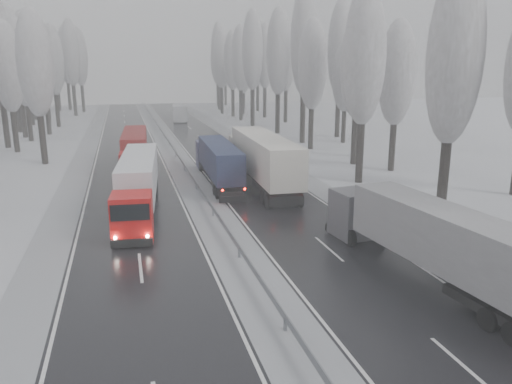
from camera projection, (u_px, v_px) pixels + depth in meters
name	position (u px, v px, depth m)	size (l,w,h in m)	color
carriageway_right	(251.00, 181.00, 45.30)	(7.50, 200.00, 0.03)	black
carriageway_left	(132.00, 188.00, 42.67)	(7.50, 200.00, 0.03)	black
median_slush	(193.00, 184.00, 43.98)	(3.00, 200.00, 0.04)	#A0A4A8
shoulder_right	(302.00, 178.00, 46.54)	(2.40, 200.00, 0.04)	#A0A4A8
shoulder_left	(71.00, 192.00, 41.43)	(2.40, 200.00, 0.04)	#A0A4A8
median_guardrail	(193.00, 178.00, 43.83)	(0.12, 200.00, 0.76)	slate
tree_16	(455.00, 58.00, 31.71)	(3.60, 3.60, 16.53)	black
tree_18	(365.00, 59.00, 42.22)	(3.60, 3.60, 16.58)	black
tree_19	(397.00, 74.00, 47.66)	(3.60, 3.60, 14.57)	black
tree_20	(358.00, 66.00, 50.82)	(3.60, 3.60, 15.71)	black
tree_21	(361.00, 49.00, 54.67)	(3.60, 3.60, 18.62)	black
tree_22	(313.00, 65.00, 60.35)	(3.60, 3.60, 15.86)	black
tree_23	(346.00, 77.00, 66.03)	(3.60, 3.60, 13.55)	black
tree_24	(304.00, 42.00, 64.92)	(3.60, 3.60, 20.49)	black
tree_25	(340.00, 49.00, 70.57)	(3.60, 3.60, 19.44)	black
tree_26	(278.00, 53.00, 74.71)	(3.60, 3.60, 18.78)	black
tree_27	(313.00, 58.00, 80.43)	(3.60, 3.60, 17.62)	black
tree_28	(252.00, 51.00, 84.28)	(3.60, 3.60, 19.62)	black
tree_29	(286.00, 57.00, 90.11)	(3.60, 3.60, 18.11)	black
tree_30	(241.00, 59.00, 93.74)	(3.60, 3.60, 17.86)	black
tree_31	(265.00, 57.00, 98.85)	(3.60, 3.60, 18.58)	black
tree_32	(232.00, 61.00, 100.87)	(3.60, 3.60, 17.33)	black
tree_33	(243.00, 70.00, 105.87)	(3.60, 3.60, 14.33)	black
tree_34	(221.00, 60.00, 107.25)	(3.60, 3.60, 17.63)	black
tree_35	(258.00, 59.00, 113.21)	(3.60, 3.60, 18.25)	black
tree_36	(219.00, 53.00, 116.40)	(3.60, 3.60, 20.23)	black
tree_37	(244.00, 64.00, 122.49)	(3.60, 3.60, 16.37)	black
tree_38	(217.00, 60.00, 127.07)	(3.60, 3.60, 17.97)	black
tree_39	(225.00, 65.00, 131.80)	(3.60, 3.60, 16.19)	black
tree_62	(35.00, 64.00, 50.82)	(3.60, 3.60, 16.04)	black
tree_64	(8.00, 68.00, 58.25)	(3.60, 3.60, 15.42)	black
tree_66	(23.00, 68.00, 67.33)	(3.60, 3.60, 15.23)	black
tree_67	(17.00, 60.00, 70.44)	(3.60, 3.60, 17.09)	black
tree_68	(42.00, 62.00, 73.84)	(3.60, 3.60, 16.65)	black
tree_69	(11.00, 50.00, 75.95)	(3.60, 3.60, 19.35)	black
tree_70	(53.00, 61.00, 83.27)	(3.60, 3.60, 17.09)	black
tree_71	(25.00, 51.00, 85.44)	(3.60, 3.60, 19.61)	black
tree_72	(44.00, 68.00, 91.68)	(3.60, 3.60, 15.11)	black
tree_73	(30.00, 61.00, 94.38)	(3.60, 3.60, 17.22)	black
tree_74	(71.00, 53.00, 102.05)	(3.60, 3.60, 19.68)	black
tree_75	(26.00, 57.00, 103.68)	(3.60, 3.60, 18.60)	black
tree_76	(79.00, 58.00, 111.27)	(3.60, 3.60, 18.55)	black
tree_77	(56.00, 70.00, 114.28)	(3.60, 3.60, 14.32)	black
tree_78	(65.00, 55.00, 116.41)	(3.60, 3.60, 19.55)	black
tree_79	(56.00, 62.00, 119.85)	(3.60, 3.60, 17.07)	black
truck_grey_tarp	(431.00, 237.00, 23.79)	(3.92, 15.01, 3.82)	#4C4B50
truck_blue_box	(218.00, 159.00, 44.26)	(2.72, 14.27, 3.64)	#1D1E4A
truck_cream_box	(261.00, 157.00, 42.63)	(3.31, 17.67, 4.51)	#B2AC9E
box_truck_distant	(180.00, 113.00, 94.13)	(3.28, 8.45, 3.08)	#B7BABF
truck_red_white	(138.00, 181.00, 35.43)	(3.71, 15.06, 3.83)	red
truck_red_red	(135.00, 148.00, 49.78)	(3.04, 14.52, 3.70)	#AA0A09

